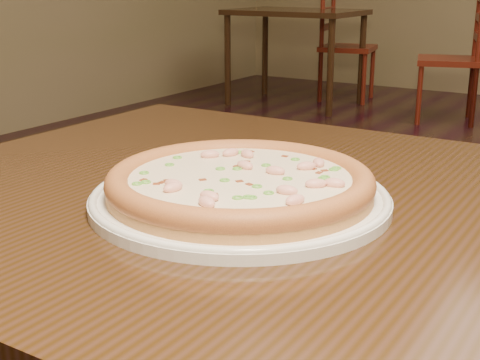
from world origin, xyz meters
The scene contains 6 objects.
hero_table centered at (-0.15, -0.91, 0.65)m, with size 1.20×0.80×0.75m.
plate centered at (-0.27, -0.96, 0.76)m, with size 0.35×0.35×0.02m.
pizza centered at (-0.27, -0.96, 0.78)m, with size 0.31×0.31×0.03m.
bg_table_left centered at (-2.38, 3.24, 0.65)m, with size 1.00×0.70×0.75m.
chair_a centered at (-2.16, 3.63, 0.44)m, with size 0.49×0.49×0.95m.
chair_b centered at (-1.10, 3.24, 0.44)m, with size 0.52×0.52×0.95m.
Camera 1 is at (0.11, -1.58, 1.00)m, focal length 50.00 mm.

